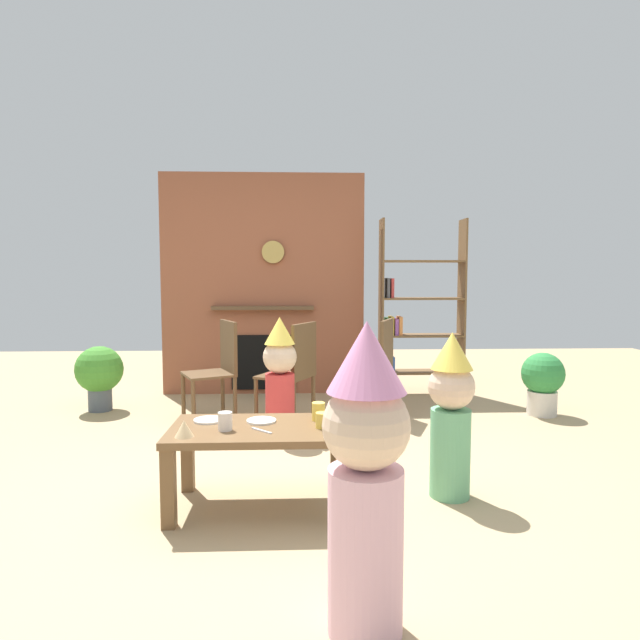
# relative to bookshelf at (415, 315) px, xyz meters

# --- Properties ---
(ground_plane) EXTENTS (12.00, 12.00, 0.00)m
(ground_plane) POSITION_rel_bookshelf_xyz_m (-1.27, -2.40, -0.87)
(ground_plane) COLOR tan
(brick_fireplace_feature) EXTENTS (2.20, 0.28, 2.40)m
(brick_fireplace_feature) POSITION_rel_bookshelf_xyz_m (-1.65, 0.20, 0.32)
(brick_fireplace_feature) COLOR #935138
(brick_fireplace_feature) RESTS_ON ground_plane
(bookshelf) EXTENTS (0.90, 0.28, 1.90)m
(bookshelf) POSITION_rel_bookshelf_xyz_m (0.00, 0.00, 0.00)
(bookshelf) COLOR brown
(bookshelf) RESTS_ON ground_plane
(coffee_table) EXTENTS (0.99, 0.57, 0.46)m
(coffee_table) POSITION_rel_bookshelf_xyz_m (-1.49, -2.81, -0.49)
(coffee_table) COLOR brown
(coffee_table) RESTS_ON ground_plane
(paper_cup_near_left) EXTENTS (0.07, 0.07, 0.09)m
(paper_cup_near_left) POSITION_rel_bookshelf_xyz_m (-1.14, -2.85, -0.37)
(paper_cup_near_left) COLOR #F2CC4C
(paper_cup_near_left) RESTS_ON coffee_table
(paper_cup_near_right) EXTENTS (0.08, 0.08, 0.10)m
(paper_cup_near_right) POSITION_rel_bookshelf_xyz_m (-1.66, -2.88, -0.36)
(paper_cup_near_right) COLOR silver
(paper_cup_near_right) RESTS_ON coffee_table
(paper_cup_center) EXTENTS (0.08, 0.08, 0.10)m
(paper_cup_center) POSITION_rel_bookshelf_xyz_m (-1.15, -2.70, -0.36)
(paper_cup_center) COLOR #F2CC4C
(paper_cup_center) RESTS_ON coffee_table
(paper_plate_front) EXTENTS (0.17, 0.17, 0.01)m
(paper_plate_front) POSITION_rel_bookshelf_xyz_m (-1.48, -2.71, -0.41)
(paper_plate_front) COLOR white
(paper_plate_front) RESTS_ON coffee_table
(paper_plate_rear) EXTENTS (0.17, 0.17, 0.01)m
(paper_plate_rear) POSITION_rel_bookshelf_xyz_m (-1.79, -2.69, -0.41)
(paper_plate_rear) COLOR white
(paper_plate_rear) RESTS_ON coffee_table
(birthday_cake_slice) EXTENTS (0.10, 0.10, 0.09)m
(birthday_cake_slice) POSITION_rel_bookshelf_xyz_m (-1.86, -2.99, -0.37)
(birthday_cake_slice) COLOR #EAC68C
(birthday_cake_slice) RESTS_ON coffee_table
(table_fork) EXTENTS (0.12, 0.12, 0.01)m
(table_fork) POSITION_rel_bookshelf_xyz_m (-1.47, -2.90, -0.41)
(table_fork) COLOR silver
(table_fork) RESTS_ON coffee_table
(child_with_cone_hat) EXTENTS (0.31, 0.31, 1.14)m
(child_with_cone_hat) POSITION_rel_bookshelf_xyz_m (-1.03, -3.90, -0.27)
(child_with_cone_hat) COLOR #EAB2C6
(child_with_cone_hat) RESTS_ON ground_plane
(child_in_pink) EXTENTS (0.27, 0.27, 0.97)m
(child_in_pink) POSITION_rel_bookshelf_xyz_m (-0.38, -2.72, -0.36)
(child_in_pink) COLOR #66B27F
(child_in_pink) RESTS_ON ground_plane
(child_by_the_chairs) EXTENTS (0.27, 0.27, 0.97)m
(child_by_the_chairs) POSITION_rel_bookshelf_xyz_m (-1.41, -1.53, -0.36)
(child_by_the_chairs) COLOR #D13838
(child_by_the_chairs) RESTS_ON ground_plane
(dining_chair_left) EXTENTS (0.53, 0.53, 0.90)m
(dining_chair_left) POSITION_rel_bookshelf_xyz_m (-1.97, -1.05, -0.36)
(dining_chair_left) COLOR brown
(dining_chair_left) RESTS_ON ground_plane
(dining_chair_middle) EXTENTS (0.54, 0.54, 0.90)m
(dining_chair_middle) POSITION_rel_bookshelf_xyz_m (-1.30, -1.24, -0.36)
(dining_chair_middle) COLOR brown
(dining_chair_middle) RESTS_ON ground_plane
(dining_chair_right) EXTENTS (0.52, 0.52, 0.90)m
(dining_chair_right) POSITION_rel_bookshelf_xyz_m (-0.55, -0.91, -0.36)
(dining_chair_right) COLOR brown
(dining_chair_right) RESTS_ON ground_plane
(potted_plant_tall) EXTENTS (0.39, 0.39, 0.59)m
(potted_plant_tall) POSITION_rel_bookshelf_xyz_m (1.00, -0.91, -0.54)
(potted_plant_tall) COLOR beige
(potted_plant_tall) RESTS_ON ground_plane
(potted_plant_short) EXTENTS (0.44, 0.44, 0.62)m
(potted_plant_short) POSITION_rel_bookshelf_xyz_m (-3.18, -0.58, -0.50)
(potted_plant_short) COLOR #4C5660
(potted_plant_short) RESTS_ON ground_plane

